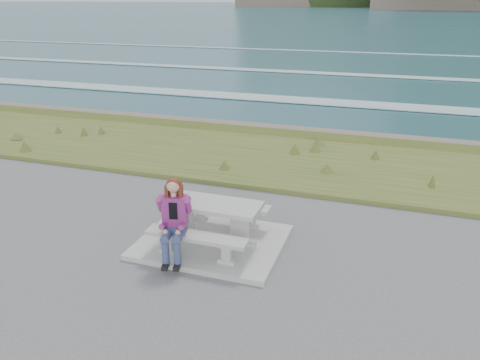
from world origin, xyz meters
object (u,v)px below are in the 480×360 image
at_px(bench_landward, 196,240).
at_px(seated_woman, 174,231).
at_px(bench_seaward, 225,207).
at_px(picnic_table, 212,211).

relative_size(bench_landward, seated_woman, 1.26).
bearing_deg(bench_seaward, picnic_table, -90.00).
bearing_deg(bench_seaward, seated_woman, -102.86).
height_order(bench_landward, seated_woman, seated_woman).
xyz_separation_m(picnic_table, seated_woman, (-0.35, -0.83, -0.06)).
relative_size(bench_seaward, seated_woman, 1.26).
distance_m(bench_seaward, seated_woman, 1.58).
bearing_deg(bench_landward, seated_woman, -159.30).
bearing_deg(bench_landward, picnic_table, 90.00).
distance_m(bench_landward, bench_seaward, 1.40).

